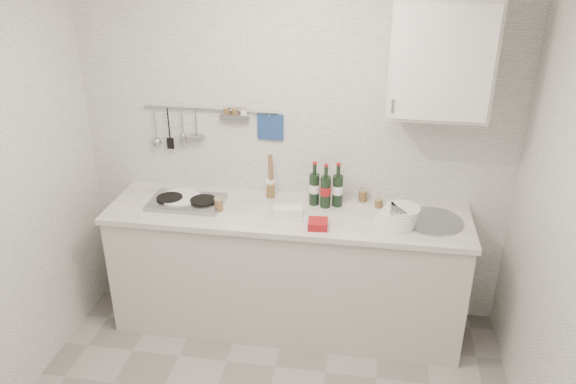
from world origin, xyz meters
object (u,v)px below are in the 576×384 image
(plate_stack_hob, at_px, (179,199))
(utensil_crock, at_px, (271,186))
(wall_cabinet, at_px, (440,58))
(wine_bottles, at_px, (326,185))
(plate_stack_sink, at_px, (398,217))

(plate_stack_hob, bearing_deg, utensil_crock, 17.64)
(wall_cabinet, height_order, wine_bottles, wall_cabinet)
(plate_stack_hob, height_order, wine_bottles, wine_bottles)
(utensil_crock, bearing_deg, wall_cabinet, -5.60)
(wall_cabinet, xyz_separation_m, wine_bottles, (-0.65, 0.01, -0.87))
(plate_stack_sink, distance_m, wine_bottles, 0.53)
(wine_bottles, bearing_deg, plate_stack_sink, -22.67)
(plate_stack_hob, distance_m, wine_bottles, 1.02)
(wall_cabinet, xyz_separation_m, utensil_crock, (-1.05, 0.10, -0.95))
(plate_stack_hob, xyz_separation_m, wine_bottles, (1.01, 0.10, 0.14))
(plate_stack_sink, xyz_separation_m, utensil_crock, (-0.88, 0.29, 0.02))
(wall_cabinet, distance_m, utensil_crock, 1.42)
(plate_stack_hob, bearing_deg, wine_bottles, 5.91)
(wall_cabinet, relative_size, utensil_crock, 2.16)
(wall_cabinet, relative_size, plate_stack_hob, 2.35)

